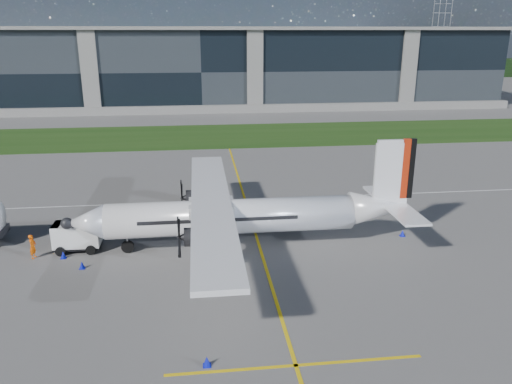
{
  "coord_description": "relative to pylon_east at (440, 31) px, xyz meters",
  "views": [
    {
      "loc": [
        -1.11,
        -25.02,
        14.61
      ],
      "look_at": [
        2.98,
        9.35,
        3.5
      ],
      "focal_mm": 35.0,
      "sensor_mm": 36.0,
      "label": 1
    }
  ],
  "objects": [
    {
      "name": "ground",
      "position": [
        -85.0,
        -110.0,
        -15.0
      ],
      "size": [
        400.0,
        400.0,
        0.0
      ],
      "primitive_type": "plane",
      "color": "#62605D",
      "rests_on": "ground"
    },
    {
      "name": "tree_line",
      "position": [
        -85.0,
        -10.0,
        -12.0
      ],
      "size": [
        400.0,
        6.0,
        6.0
      ],
      "primitive_type": "cube",
      "color": "black",
      "rests_on": "ground"
    },
    {
      "name": "safety_cone_fwd",
      "position": [
        -95.44,
        -142.89,
        -14.75
      ],
      "size": [
        0.36,
        0.36,
        0.5
      ],
      "primitive_type": "cone",
      "color": "#0A13B8",
      "rests_on": "ground"
    },
    {
      "name": "ground_crew_person",
      "position": [
        -97.43,
        -142.59,
        -14.03
      ],
      "size": [
        0.67,
        0.86,
        1.93
      ],
      "primitive_type": "imported",
      "rotation": [
        0.0,
        0.0,
        1.42
      ],
      "color": "#F25907",
      "rests_on": "ground"
    },
    {
      "name": "terminal_building",
      "position": [
        -85.0,
        -70.0,
        -7.5
      ],
      "size": [
        120.0,
        20.0,
        15.0
      ],
      "primitive_type": "cube",
      "color": "black",
      "rests_on": "ground"
    },
    {
      "name": "turboprop_aircraft",
      "position": [
        -83.1,
        -142.45,
        -11.22
      ],
      "size": [
        24.3,
        25.2,
        7.56
      ],
      "primitive_type": null,
      "color": "white",
      "rests_on": "ground"
    },
    {
      "name": "baggage_tug",
      "position": [
        -94.7,
        -141.57,
        -14.0
      ],
      "size": [
        3.33,
        2.0,
        2.0
      ],
      "primitive_type": null,
      "color": "white",
      "rests_on": "ground"
    },
    {
      "name": "yellow_taxiway_centerline",
      "position": [
        -82.0,
        -140.0,
        -14.99
      ],
      "size": [
        0.2,
        70.0,
        0.01
      ],
      "primitive_type": "cube",
      "color": "yellow",
      "rests_on": "ground"
    },
    {
      "name": "grass_strip",
      "position": [
        -85.0,
        -102.0,
        -14.98
      ],
      "size": [
        400.0,
        18.0,
        0.04
      ],
      "primitive_type": "cube",
      "color": "#1C3F11",
      "rests_on": "ground"
    },
    {
      "name": "safety_cone_nose_port",
      "position": [
        -93.84,
        -144.63,
        -14.75
      ],
      "size": [
        0.36,
        0.36,
        0.5
      ],
      "primitive_type": "cone",
      "color": "#0A13B8",
      "rests_on": "ground"
    },
    {
      "name": "safety_cone_tail",
      "position": [
        -71.09,
        -141.91,
        -14.75
      ],
      "size": [
        0.36,
        0.36,
        0.5
      ],
      "primitive_type": "cone",
      "color": "#0A13B8",
      "rests_on": "ground"
    },
    {
      "name": "safety_cone_nose_stbd",
      "position": [
        -94.53,
        -140.67,
        -14.75
      ],
      "size": [
        0.36,
        0.36,
        0.5
      ],
      "primitive_type": "cone",
      "color": "#0A13B8",
      "rests_on": "ground"
    },
    {
      "name": "pylon_east",
      "position": [
        0.0,
        0.0,
        0.0
      ],
      "size": [
        9.0,
        4.6,
        30.0
      ],
      "primitive_type": null,
      "color": "gray",
      "rests_on": "ground"
    },
    {
      "name": "safety_cone_portwing",
      "position": [
        -86.06,
        -155.53,
        -14.75
      ],
      "size": [
        0.36,
        0.36,
        0.5
      ],
      "primitive_type": "cone",
      "color": "#0A13B8",
      "rests_on": "ground"
    }
  ]
}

